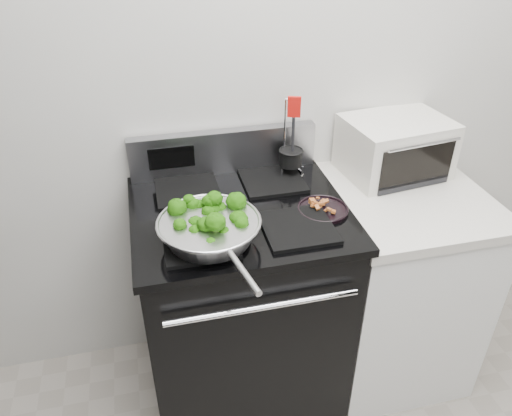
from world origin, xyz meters
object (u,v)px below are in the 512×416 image
object	(u,v)px
bacon_plate	(323,207)
gas_range	(241,302)
utensil_holder	(291,161)
skillet	(210,229)
toaster_oven	(395,147)

from	to	relation	value
bacon_plate	gas_range	bearing A→B (deg)	164.01
gas_range	utensil_holder	bearing A→B (deg)	38.62
skillet	toaster_oven	bearing A→B (deg)	11.29
toaster_oven	utensil_holder	bearing A→B (deg)	169.80
toaster_oven	gas_range	bearing A→B (deg)	-172.64
gas_range	skillet	xyz separation A→B (m)	(-0.14, -0.18, 0.52)
gas_range	bacon_plate	world-z (taller)	gas_range
skillet	toaster_oven	world-z (taller)	toaster_oven
bacon_plate	utensil_holder	distance (m)	0.29
gas_range	toaster_oven	xyz separation A→B (m)	(0.70, 0.18, 0.55)
gas_range	utensil_holder	xyz separation A→B (m)	(0.26, 0.20, 0.52)
utensil_holder	toaster_oven	distance (m)	0.44
gas_range	skillet	world-z (taller)	gas_range
skillet	toaster_oven	distance (m)	0.91
gas_range	toaster_oven	distance (m)	0.91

